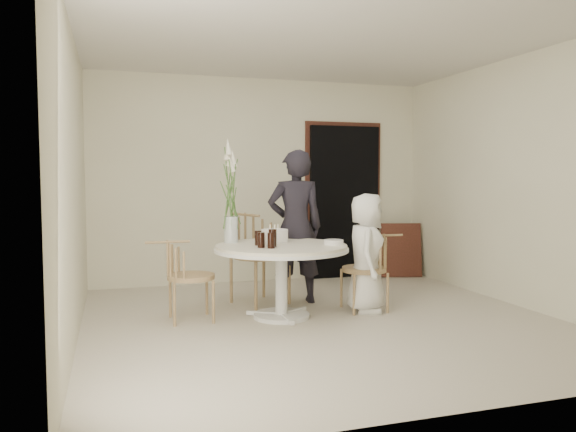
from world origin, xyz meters
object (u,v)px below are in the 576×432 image
object	(u,v)px
chair_right	(374,261)
boy	(366,253)
table	(281,256)
birthday_cake	(275,236)
chair_left	(179,269)
girl	(295,227)
flower_vase	(231,196)
chair_far	(252,245)

from	to	relation	value
chair_right	boy	size ratio (longest dim) A/B	0.65
table	birthday_cake	xyz separation A→B (m)	(0.00, 0.24, 0.18)
table	chair_left	world-z (taller)	chair_left
chair_left	girl	xyz separation A→B (m)	(1.33, 0.45, 0.33)
birthday_cake	chair_left	bearing A→B (deg)	-175.15
girl	boy	bearing A→B (deg)	139.35
chair_left	flower_vase	distance (m)	0.90
boy	flower_vase	bearing A→B (deg)	99.18
girl	flower_vase	bearing A→B (deg)	26.57
flower_vase	chair_far	bearing A→B (deg)	53.87
table	birthday_cake	world-z (taller)	birthday_cake
chair_far	chair_left	size ratio (longest dim) A/B	1.25
table	chair_far	bearing A→B (deg)	97.10
chair_right	chair_left	xyz separation A→B (m)	(-2.01, 0.12, -0.00)
table	girl	world-z (taller)	girl
table	flower_vase	distance (m)	0.80
boy	table	bearing A→B (deg)	112.58
birthday_cake	chair_far	bearing A→B (deg)	100.25
chair_right	boy	bearing A→B (deg)	-62.52
table	birthday_cake	size ratio (longest dim) A/B	4.84
boy	birthday_cake	bearing A→B (deg)	97.90
chair_right	birthday_cake	distance (m)	1.09
birthday_cake	flower_vase	world-z (taller)	flower_vase
chair_far	flower_vase	world-z (taller)	flower_vase
table	flower_vase	size ratio (longest dim) A/B	1.25
chair_far	chair_right	distance (m)	1.37
chair_left	girl	world-z (taller)	girl
birthday_cake	boy	bearing A→B (deg)	-16.00
chair_far	flower_vase	size ratio (longest dim) A/B	0.94
chair_far	birthday_cake	distance (m)	0.59
table	birthday_cake	distance (m)	0.30
chair_far	girl	size ratio (longest dim) A/B	0.59
table	chair_left	xyz separation A→B (m)	(-0.98, 0.16, -0.10)
girl	flower_vase	world-z (taller)	flower_vase
chair_far	flower_vase	xyz separation A→B (m)	(-0.34, -0.46, 0.56)
chair_right	flower_vase	distance (m)	1.65
birthday_cake	girl	bearing A→B (deg)	46.84
flower_vase	table	bearing A→B (deg)	-37.39
chair_far	boy	world-z (taller)	boy
table	chair_right	world-z (taller)	chair_right
chair_left	boy	distance (m)	1.91
chair_far	chair_left	bearing A→B (deg)	-166.76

